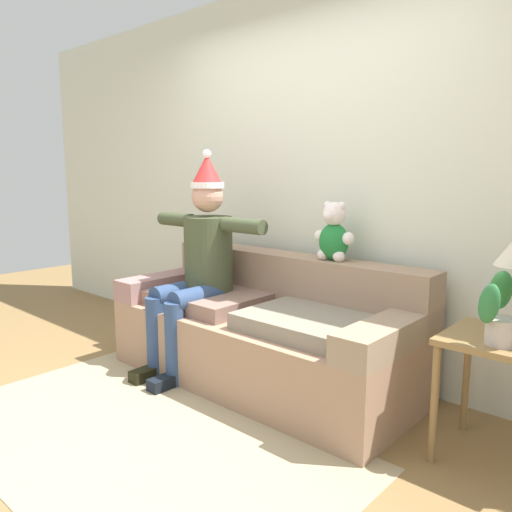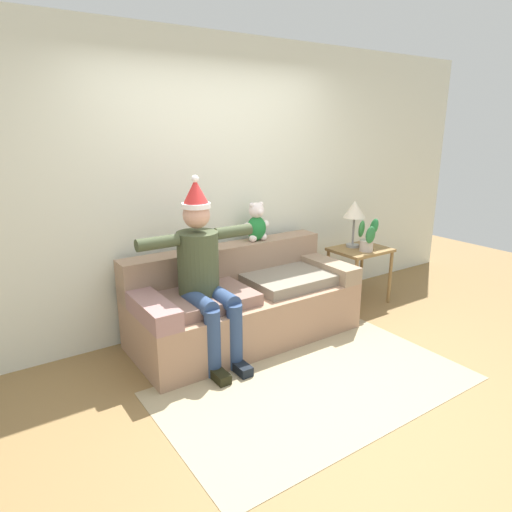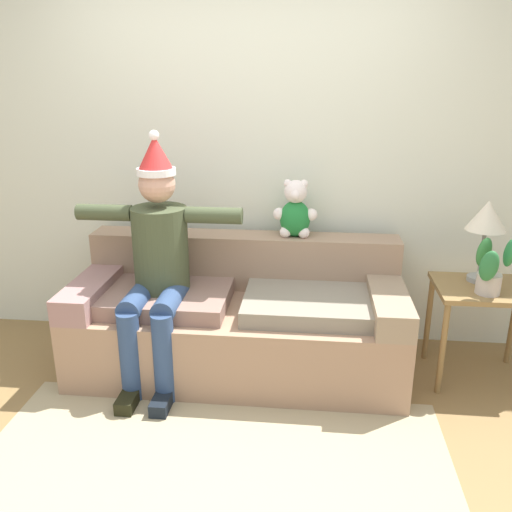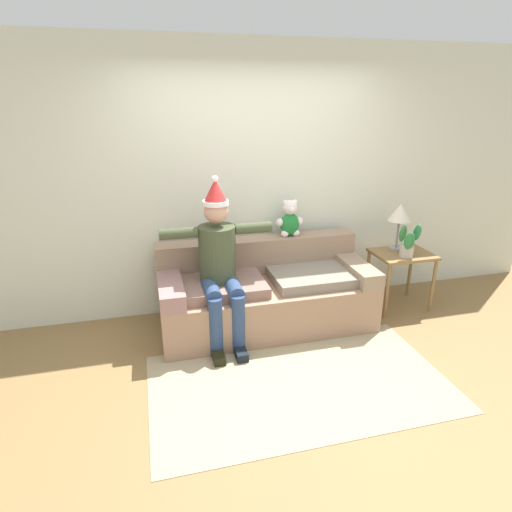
{
  "view_description": "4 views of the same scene",
  "coord_description": "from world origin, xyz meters",
  "px_view_note": "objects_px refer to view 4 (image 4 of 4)",
  "views": [
    {
      "loc": [
        2.1,
        -1.4,
        1.37
      ],
      "look_at": [
        0.13,
        0.79,
        0.88
      ],
      "focal_mm": 35.12,
      "sensor_mm": 36.0,
      "label": 1
    },
    {
      "loc": [
        -2.07,
        -2.25,
        1.9
      ],
      "look_at": [
        0.05,
        0.88,
        0.8
      ],
      "focal_mm": 31.65,
      "sensor_mm": 36.0,
      "label": 2
    },
    {
      "loc": [
        0.44,
        -2.1,
        1.83
      ],
      "look_at": [
        0.12,
        0.97,
        0.78
      ],
      "focal_mm": 37.48,
      "sensor_mm": 36.0,
      "label": 3
    },
    {
      "loc": [
        -1.06,
        -2.72,
        2.16
      ],
      "look_at": [
        -0.1,
        0.97,
        0.75
      ],
      "focal_mm": 30.12,
      "sensor_mm": 36.0,
      "label": 4
    }
  ],
  "objects_px": {
    "couch": "(265,293)",
    "table_lamp": "(400,215)",
    "teddy_bear": "(290,220)",
    "person_seated": "(219,261)",
    "side_table": "(402,261)",
    "potted_plant": "(408,242)"
  },
  "relations": [
    {
      "from": "person_seated",
      "to": "teddy_bear",
      "type": "bearing_deg",
      "value": 28.18
    },
    {
      "from": "side_table",
      "to": "potted_plant",
      "type": "xyz_separation_m",
      "value": [
        -0.03,
        -0.11,
        0.25
      ]
    },
    {
      "from": "couch",
      "to": "potted_plant",
      "type": "relative_size",
      "value": 5.77
    },
    {
      "from": "side_table",
      "to": "teddy_bear",
      "type": "bearing_deg",
      "value": 166.58
    },
    {
      "from": "teddy_bear",
      "to": "side_table",
      "type": "xyz_separation_m",
      "value": [
        1.17,
        -0.28,
        -0.46
      ]
    },
    {
      "from": "side_table",
      "to": "couch",
      "type": "bearing_deg",
      "value": 179.83
    },
    {
      "from": "potted_plant",
      "to": "side_table",
      "type": "bearing_deg",
      "value": 77.11
    },
    {
      "from": "person_seated",
      "to": "side_table",
      "type": "xyz_separation_m",
      "value": [
        1.99,
        0.16,
        -0.26
      ]
    },
    {
      "from": "table_lamp",
      "to": "potted_plant",
      "type": "distance_m",
      "value": 0.31
    },
    {
      "from": "couch",
      "to": "side_table",
      "type": "xyz_separation_m",
      "value": [
        1.51,
        -0.0,
        0.19
      ]
    },
    {
      "from": "potted_plant",
      "to": "teddy_bear",
      "type": "bearing_deg",
      "value": 161.11
    },
    {
      "from": "person_seated",
      "to": "table_lamp",
      "type": "bearing_deg",
      "value": 7.33
    },
    {
      "from": "side_table",
      "to": "potted_plant",
      "type": "height_order",
      "value": "potted_plant"
    },
    {
      "from": "couch",
      "to": "side_table",
      "type": "relative_size",
      "value": 3.34
    },
    {
      "from": "couch",
      "to": "table_lamp",
      "type": "relative_size",
      "value": 4.07
    },
    {
      "from": "couch",
      "to": "person_seated",
      "type": "bearing_deg",
      "value": -161.31
    },
    {
      "from": "teddy_bear",
      "to": "table_lamp",
      "type": "relative_size",
      "value": 0.75
    },
    {
      "from": "couch",
      "to": "person_seated",
      "type": "distance_m",
      "value": 0.67
    },
    {
      "from": "couch",
      "to": "table_lamp",
      "type": "distance_m",
      "value": 1.64
    },
    {
      "from": "person_seated",
      "to": "teddy_bear",
      "type": "xyz_separation_m",
      "value": [
        0.81,
        0.44,
        0.21
      ]
    },
    {
      "from": "teddy_bear",
      "to": "side_table",
      "type": "distance_m",
      "value": 1.29
    },
    {
      "from": "person_seated",
      "to": "couch",
      "type": "bearing_deg",
      "value": 18.69
    }
  ]
}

